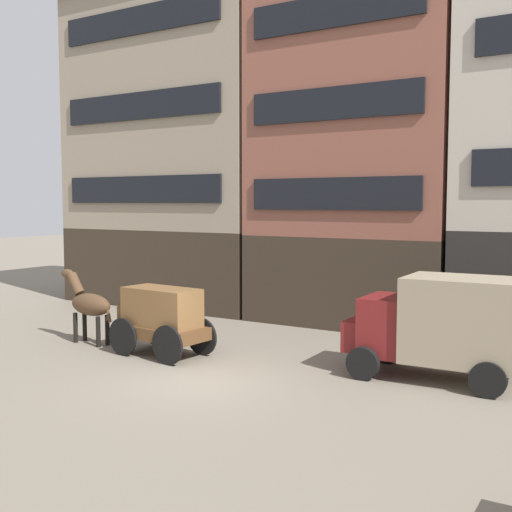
{
  "coord_description": "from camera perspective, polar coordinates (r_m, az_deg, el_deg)",
  "views": [
    {
      "loc": [
        9.44,
        -12.39,
        4.45
      ],
      "look_at": [
        0.4,
        2.11,
        3.01
      ],
      "focal_mm": 44.74,
      "sensor_mm": 36.0,
      "label": 1
    }
  ],
  "objects": [
    {
      "name": "building_far_left",
      "position": [
        29.22,
        -6.11,
        9.81
      ],
      "size": [
        10.03,
        6.69,
        13.93
      ],
      "color": "#33281E",
      "rests_on": "ground_plane"
    },
    {
      "name": "ground_plane",
      "position": [
        16.2,
        -5.26,
        -11.14
      ],
      "size": [
        120.0,
        120.0,
        0.0
      ],
      "primitive_type": "plane",
      "color": "slate"
    },
    {
      "name": "draft_horse",
      "position": [
        20.79,
        -14.73,
        -4.13
      ],
      "size": [
        2.35,
        0.73,
        2.3
      ],
      "color": "#513823",
      "rests_on": "ground_plane"
    },
    {
      "name": "delivery_truck_near",
      "position": [
        16.63,
        16.14,
        -5.86
      ],
      "size": [
        4.41,
        2.27,
        2.62
      ],
      "color": "maroon",
      "rests_on": "ground_plane"
    },
    {
      "name": "cargo_wagon",
      "position": [
        18.8,
        -8.52,
        -5.35
      ],
      "size": [
        3.01,
        1.73,
        1.98
      ],
      "color": "brown",
      "rests_on": "ground_plane"
    },
    {
      "name": "building_center_left",
      "position": [
        25.0,
        10.04,
        12.81
      ],
      "size": [
        7.91,
        6.69,
        15.83
      ],
      "color": "#33281E",
      "rests_on": "ground_plane"
    }
  ]
}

